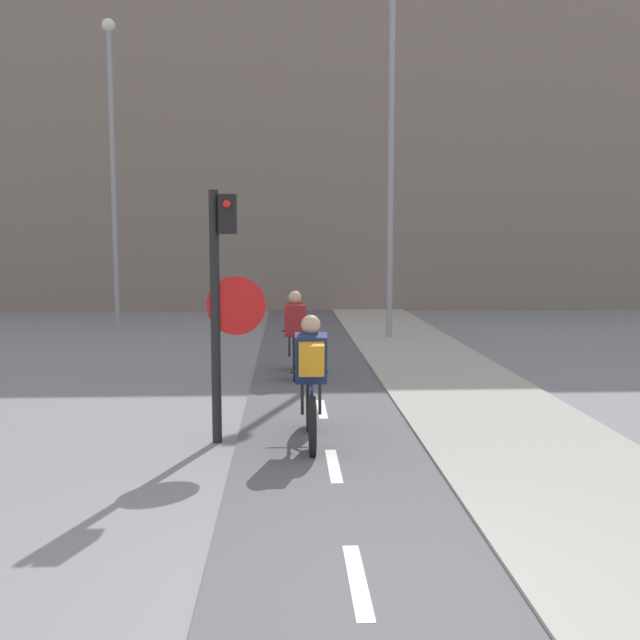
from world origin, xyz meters
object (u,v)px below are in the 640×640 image
(traffic_light_pole, at_px, (223,287))
(street_lamp_sidewalk, at_px, (391,130))
(street_lamp_far, at_px, (112,146))
(cyclist_near, at_px, (311,383))
(cyclist_far, at_px, (295,338))

(traffic_light_pole, bearing_deg, street_lamp_sidewalk, 70.03)
(street_lamp_far, relative_size, cyclist_near, 4.92)
(street_lamp_sidewalk, distance_m, cyclist_far, 6.68)
(cyclist_near, distance_m, cyclist_far, 4.15)
(cyclist_far, bearing_deg, street_lamp_far, 122.29)
(street_lamp_sidewalk, bearing_deg, traffic_light_pole, -109.97)
(street_lamp_far, height_order, cyclist_far, street_lamp_far)
(street_lamp_far, bearing_deg, street_lamp_sidewalk, -22.46)
(cyclist_far, bearing_deg, street_lamp_sidewalk, 63.73)
(street_lamp_far, bearing_deg, traffic_light_pole, -71.30)
(street_lamp_far, bearing_deg, cyclist_far, -57.71)
(traffic_light_pole, distance_m, street_lamp_far, 12.64)
(traffic_light_pole, height_order, cyclist_near, traffic_light_pole)
(cyclist_near, bearing_deg, cyclist_far, 91.82)
(street_lamp_sidewalk, height_order, cyclist_near, street_lamp_sidewalk)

